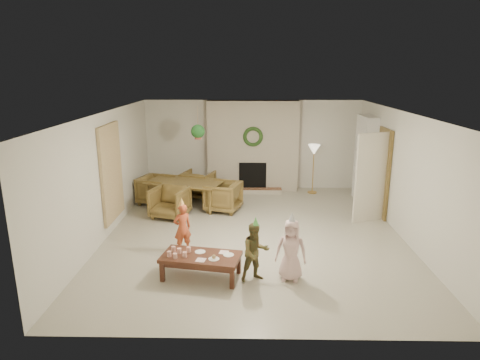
{
  "coord_description": "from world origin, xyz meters",
  "views": [
    {
      "loc": [
        -0.14,
        -8.09,
        3.32
      ],
      "look_at": [
        -0.3,
        0.4,
        1.05
      ],
      "focal_mm": 31.12,
      "sensor_mm": 36.0,
      "label": 1
    }
  ],
  "objects_px": {
    "dining_chair_right": "(223,196)",
    "child_red": "(182,228)",
    "dining_chair_near": "(170,202)",
    "coffee_table_top": "(201,257)",
    "dining_chair_left": "(156,190)",
    "child_pink": "(291,250)",
    "dining_table": "(185,194)",
    "child_plaid": "(255,252)",
    "dining_chair_far": "(198,184)"
  },
  "relations": [
    {
      "from": "coffee_table_top",
      "to": "child_pink",
      "type": "height_order",
      "value": "child_pink"
    },
    {
      "from": "dining_chair_near",
      "to": "dining_chair_right",
      "type": "relative_size",
      "value": 1.0
    },
    {
      "from": "dining_table",
      "to": "child_pink",
      "type": "xyz_separation_m",
      "value": [
        2.25,
        -3.68,
        0.19
      ]
    },
    {
      "from": "child_red",
      "to": "dining_chair_right",
      "type": "bearing_deg",
      "value": -134.72
    },
    {
      "from": "dining_chair_near",
      "to": "coffee_table_top",
      "type": "bearing_deg",
      "value": -53.07
    },
    {
      "from": "child_plaid",
      "to": "dining_chair_right",
      "type": "bearing_deg",
      "value": 81.08
    },
    {
      "from": "dining_chair_near",
      "to": "child_plaid",
      "type": "relative_size",
      "value": 0.8
    },
    {
      "from": "dining_chair_left",
      "to": "child_pink",
      "type": "relative_size",
      "value": 0.77
    },
    {
      "from": "dining_chair_right",
      "to": "child_red",
      "type": "distance_m",
      "value": 2.43
    },
    {
      "from": "dining_chair_right",
      "to": "dining_chair_near",
      "type": "bearing_deg",
      "value": -51.34
    },
    {
      "from": "dining_chair_far",
      "to": "dining_chair_right",
      "type": "relative_size",
      "value": 1.0
    },
    {
      "from": "dining_chair_left",
      "to": "dining_chair_right",
      "type": "height_order",
      "value": "same"
    },
    {
      "from": "dining_table",
      "to": "child_red",
      "type": "bearing_deg",
      "value": -65.46
    },
    {
      "from": "child_plaid",
      "to": "child_red",
      "type": "bearing_deg",
      "value": 120.49
    },
    {
      "from": "dining_chair_left",
      "to": "child_pink",
      "type": "distance_m",
      "value": 4.95
    },
    {
      "from": "dining_table",
      "to": "coffee_table_top",
      "type": "bearing_deg",
      "value": -60.55
    },
    {
      "from": "dining_table",
      "to": "dining_chair_far",
      "type": "bearing_deg",
      "value": 90.0
    },
    {
      "from": "dining_chair_right",
      "to": "dining_table",
      "type": "bearing_deg",
      "value": -90.0
    },
    {
      "from": "dining_table",
      "to": "dining_chair_left",
      "type": "distance_m",
      "value": 0.81
    },
    {
      "from": "child_pink",
      "to": "coffee_table_top",
      "type": "bearing_deg",
      "value": -170.31
    },
    {
      "from": "dining_chair_near",
      "to": "coffee_table_top",
      "type": "relative_size",
      "value": 0.62
    },
    {
      "from": "dining_chair_left",
      "to": "child_red",
      "type": "bearing_deg",
      "value": -141.74
    },
    {
      "from": "child_plaid",
      "to": "child_pink",
      "type": "bearing_deg",
      "value": -16.92
    },
    {
      "from": "coffee_table_top",
      "to": "dining_chair_left",
      "type": "bearing_deg",
      "value": 122.45
    },
    {
      "from": "dining_table",
      "to": "dining_chair_near",
      "type": "bearing_deg",
      "value": -90.0
    },
    {
      "from": "dining_chair_right",
      "to": "child_plaid",
      "type": "height_order",
      "value": "child_plaid"
    },
    {
      "from": "dining_table",
      "to": "child_pink",
      "type": "bearing_deg",
      "value": -41.46
    },
    {
      "from": "dining_chair_left",
      "to": "child_pink",
      "type": "bearing_deg",
      "value": -125.26
    },
    {
      "from": "dining_chair_far",
      "to": "dining_chair_right",
      "type": "distance_m",
      "value": 1.29
    },
    {
      "from": "dining_chair_far",
      "to": "child_plaid",
      "type": "bearing_deg",
      "value": 124.92
    },
    {
      "from": "dining_table",
      "to": "dining_chair_right",
      "type": "height_order",
      "value": "dining_chair_right"
    },
    {
      "from": "dining_chair_left",
      "to": "child_plaid",
      "type": "bearing_deg",
      "value": -131.12
    },
    {
      "from": "dining_chair_left",
      "to": "coffee_table_top",
      "type": "height_order",
      "value": "dining_chair_left"
    },
    {
      "from": "dining_chair_right",
      "to": "child_red",
      "type": "xyz_separation_m",
      "value": [
        -0.62,
        -2.35,
        0.11
      ]
    },
    {
      "from": "dining_chair_left",
      "to": "child_red",
      "type": "relative_size",
      "value": 0.84
    },
    {
      "from": "dining_table",
      "to": "child_pink",
      "type": "distance_m",
      "value": 4.32
    },
    {
      "from": "dining_chair_right",
      "to": "coffee_table_top",
      "type": "relative_size",
      "value": 0.62
    },
    {
      "from": "child_pink",
      "to": "dining_chair_left",
      "type": "bearing_deg",
      "value": 139.02
    },
    {
      "from": "dining_chair_far",
      "to": "child_red",
      "type": "height_order",
      "value": "child_red"
    },
    {
      "from": "dining_chair_near",
      "to": "dining_chair_far",
      "type": "height_order",
      "value": "same"
    },
    {
      "from": "coffee_table_top",
      "to": "child_plaid",
      "type": "height_order",
      "value": "child_plaid"
    },
    {
      "from": "dining_chair_near",
      "to": "child_plaid",
      "type": "distance_m",
      "value": 3.52
    },
    {
      "from": "dining_chair_far",
      "to": "coffee_table_top",
      "type": "distance_m",
      "value": 4.44
    },
    {
      "from": "child_plaid",
      "to": "coffee_table_top",
      "type": "bearing_deg",
      "value": 154.02
    },
    {
      "from": "dining_table",
      "to": "coffee_table_top",
      "type": "xyz_separation_m",
      "value": [
        0.8,
        -3.64,
        0.04
      ]
    },
    {
      "from": "coffee_table_top",
      "to": "child_red",
      "type": "height_order",
      "value": "child_red"
    },
    {
      "from": "child_pink",
      "to": "dining_table",
      "type": "bearing_deg",
      "value": 132.83
    },
    {
      "from": "child_plaid",
      "to": "child_pink",
      "type": "xyz_separation_m",
      "value": [
        0.57,
        0.04,
        0.02
      ]
    },
    {
      "from": "dining_table",
      "to": "dining_chair_near",
      "type": "distance_m",
      "value": 0.81
    },
    {
      "from": "dining_chair_far",
      "to": "child_pink",
      "type": "height_order",
      "value": "child_pink"
    }
  ]
}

